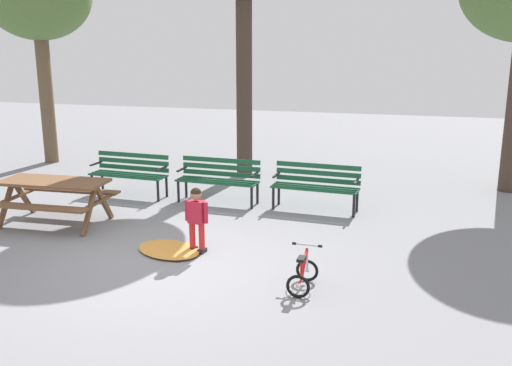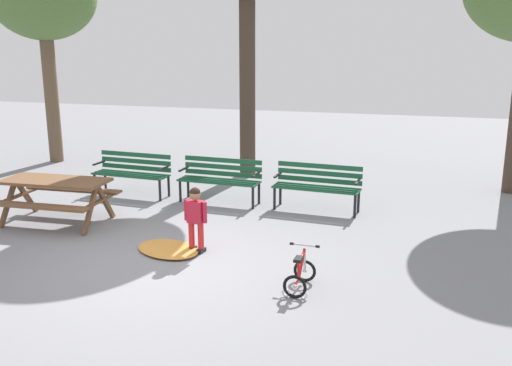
% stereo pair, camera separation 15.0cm
% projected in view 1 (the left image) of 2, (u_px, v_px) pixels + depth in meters
% --- Properties ---
extents(ground, '(36.00, 36.00, 0.00)m').
position_uv_depth(ground, '(154.00, 265.00, 7.96)').
color(ground, gray).
extents(picnic_table, '(1.85, 1.41, 0.79)m').
position_uv_depth(picnic_table, '(54.00, 190.00, 9.62)').
color(picnic_table, brown).
rests_on(picnic_table, ground).
extents(park_bench_far_left, '(1.62, 0.55, 0.85)m').
position_uv_depth(park_bench_far_left, '(130.00, 171.00, 11.45)').
color(park_bench_far_left, '#195133').
rests_on(park_bench_far_left, ground).
extents(park_bench_left, '(1.62, 0.52, 0.85)m').
position_uv_depth(park_bench_left, '(219.00, 177.00, 10.95)').
color(park_bench_left, '#195133').
rests_on(park_bench_left, ground).
extents(park_bench_right, '(1.63, 0.56, 0.85)m').
position_uv_depth(park_bench_right, '(316.00, 183.00, 10.45)').
color(park_bench_right, '#195133').
rests_on(park_bench_right, ground).
extents(child_standing, '(0.37, 0.20, 0.99)m').
position_uv_depth(child_standing, '(196.00, 215.00, 8.31)').
color(child_standing, red).
rests_on(child_standing, ground).
extents(kids_bicycle, '(0.39, 0.57, 0.54)m').
position_uv_depth(kids_bicycle, '(303.00, 275.00, 7.13)').
color(kids_bicycle, black).
rests_on(kids_bicycle, ground).
extents(leaf_pile, '(1.25, 1.08, 0.07)m').
position_uv_depth(leaf_pile, '(169.00, 249.00, 8.45)').
color(leaf_pile, '#C68438').
rests_on(leaf_pile, ground).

